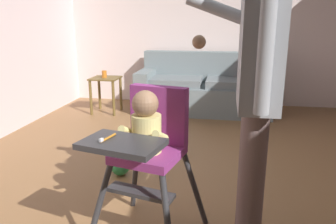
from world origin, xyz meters
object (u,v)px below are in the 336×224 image
(side_table, at_px, (106,87))
(adult_standing, at_px, (256,92))
(toy_ball, at_px, (120,166))
(sippy_cup, at_px, (104,74))
(couch, at_px, (205,89))
(high_chair, at_px, (148,138))

(side_table, bearing_deg, adult_standing, -56.11)
(toy_ball, distance_m, sippy_cup, 2.22)
(toy_ball, bearing_deg, couch, 75.98)
(toy_ball, height_order, side_table, side_table)
(toy_ball, bearing_deg, adult_standing, -37.98)
(adult_standing, relative_size, sippy_cup, 16.80)
(toy_ball, relative_size, sippy_cup, 1.68)
(toy_ball, xyz_separation_m, side_table, (-0.84, 1.99, 0.30))
(side_table, bearing_deg, toy_ball, -67.03)
(toy_ball, distance_m, side_table, 2.18)
(side_table, height_order, sippy_cup, sippy_cup)
(high_chair, bearing_deg, sippy_cup, -141.36)
(high_chair, xyz_separation_m, adult_standing, (0.59, -0.00, 0.29))
(couch, height_order, adult_standing, adult_standing)
(high_chair, height_order, sippy_cup, high_chair)
(adult_standing, xyz_separation_m, toy_ball, (-1.04, 0.81, -0.87))
(high_chair, xyz_separation_m, side_table, (-1.29, 2.79, -0.28))
(couch, relative_size, high_chair, 2.04)
(couch, height_order, high_chair, high_chair)
(adult_standing, distance_m, sippy_cup, 3.40)
(toy_ball, xyz_separation_m, sippy_cup, (-0.85, 1.99, 0.49))
(adult_standing, relative_size, toy_ball, 10.01)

